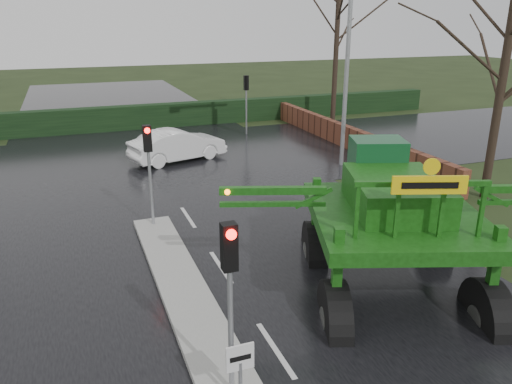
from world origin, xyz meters
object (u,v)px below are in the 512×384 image
object	(u,v)px
traffic_signal_far	(246,91)
traffic_signal_mid	(148,154)
keep_left_sign	(240,367)
traffic_signal_near	(230,274)
street_light_right	(343,35)
crop_sprayer	(338,225)
white_sedan	(179,161)

from	to	relation	value
traffic_signal_far	traffic_signal_mid	bearing A→B (deg)	58.07
keep_left_sign	traffic_signal_mid	xyz separation A→B (m)	(0.00, 8.99, 1.53)
traffic_signal_near	street_light_right	world-z (taller)	street_light_right
keep_left_sign	traffic_signal_far	world-z (taller)	traffic_signal_far
traffic_signal_near	crop_sprayer	distance (m)	3.53
traffic_signal_mid	street_light_right	size ratio (longest dim) A/B	0.35
traffic_signal_near	street_light_right	size ratio (longest dim) A/B	0.35
keep_left_sign	traffic_signal_mid	size ratio (longest dim) A/B	0.38
traffic_signal_mid	white_sedan	xyz separation A→B (m)	(2.61, 8.05, -2.59)
keep_left_sign	crop_sprayer	bearing A→B (deg)	35.80
keep_left_sign	traffic_signal_near	bearing A→B (deg)	90.00
traffic_signal_mid	white_sedan	bearing A→B (deg)	72.04
traffic_signal_near	street_light_right	bearing A→B (deg)	53.87
traffic_signal_far	street_light_right	bearing A→B (deg)	101.95
traffic_signal_mid	traffic_signal_far	bearing A→B (deg)	58.07
keep_left_sign	street_light_right	distance (m)	17.23
crop_sprayer	traffic_signal_near	bearing A→B (deg)	-131.25
traffic_signal_mid	street_light_right	distance (m)	11.05
keep_left_sign	street_light_right	xyz separation A→B (m)	(9.49, 13.50, 4.93)
traffic_signal_far	street_light_right	distance (m)	8.86
traffic_signal_near	traffic_signal_far	xyz separation A→B (m)	(7.80, 21.02, 0.00)
traffic_signal_near	traffic_signal_mid	world-z (taller)	same
keep_left_sign	crop_sprayer	size ratio (longest dim) A/B	0.16
crop_sprayer	traffic_signal_mid	bearing A→B (deg)	133.85
street_light_right	crop_sprayer	bearing A→B (deg)	-119.64
keep_left_sign	traffic_signal_mid	distance (m)	9.12
traffic_signal_near	keep_left_sign	bearing A→B (deg)	-90.00
traffic_signal_mid	crop_sprayer	size ratio (longest dim) A/B	0.42
street_light_right	traffic_signal_mid	bearing A→B (deg)	-154.60
keep_left_sign	traffic_signal_mid	bearing A→B (deg)	90.00
keep_left_sign	crop_sprayer	distance (m)	4.01
traffic_signal_near	traffic_signal_mid	xyz separation A→B (m)	(0.00, 8.50, 0.00)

